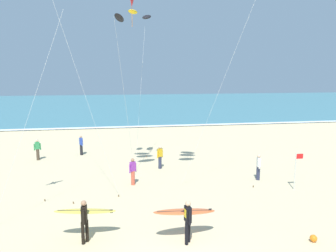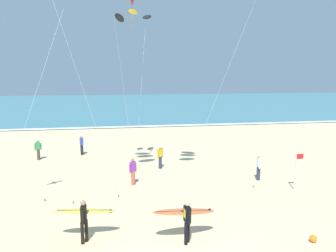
# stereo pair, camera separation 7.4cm
# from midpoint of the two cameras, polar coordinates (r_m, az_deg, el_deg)

# --- Properties ---
(ocean_water) EXTENTS (160.00, 60.00, 0.08)m
(ocean_water) POSITION_cam_midpoint_polar(r_m,az_deg,el_deg) (67.92, -7.78, 3.95)
(ocean_water) COLOR teal
(ocean_water) RESTS_ON ground
(shoreline_foam) EXTENTS (160.00, 1.05, 0.01)m
(shoreline_foam) POSITION_cam_midpoint_polar(r_m,az_deg,el_deg) (38.46, -6.40, -0.10)
(shoreline_foam) COLOR white
(shoreline_foam) RESTS_ON ocean_water
(surfer_lead) EXTENTS (2.37, 0.90, 1.71)m
(surfer_lead) POSITION_cam_midpoint_polar(r_m,az_deg,el_deg) (13.00, -14.91, -15.23)
(surfer_lead) COLOR black
(surfer_lead) RESTS_ON ground
(surfer_trailing) EXTENTS (2.56, 1.06, 1.71)m
(surfer_trailing) POSITION_cam_midpoint_polar(r_m,az_deg,el_deg) (12.59, 3.11, -15.71)
(surfer_trailing) COLOR black
(surfer_trailing) RESTS_ON ground
(kite_diamond_scarlet_far) EXTENTS (1.30, 4.04, 11.60)m
(kite_diamond_scarlet_far) POSITION_cam_midpoint_polar(r_m,az_deg,el_deg) (19.79, -6.74, 21.45)
(kite_diamond_scarlet_far) COLOR red
(kite_diamond_scarlet_far) RESTS_ON ground
(kite_arc_golden_low) EXTENTS (2.53, 3.94, 10.31)m
(kite_arc_golden_low) POSITION_cam_midpoint_polar(r_m,az_deg,el_deg) (21.06, -6.45, 19.08)
(kite_arc_golden_low) COLOR black
(kite_arc_golden_low) RESTS_ON ground
(bystander_blue_top) EXTENTS (0.31, 0.45, 1.59)m
(bystander_blue_top) POSITION_cam_midpoint_polar(r_m,az_deg,el_deg) (26.06, -15.44, -3.32)
(bystander_blue_top) COLOR black
(bystander_blue_top) RESTS_ON ground
(bystander_white_top) EXTENTS (0.24, 0.49, 1.59)m
(bystander_white_top) POSITION_cam_midpoint_polar(r_m,az_deg,el_deg) (20.10, 15.86, -7.09)
(bystander_white_top) COLOR #2D334C
(bystander_white_top) RESTS_ON ground
(bystander_purple_top) EXTENTS (0.42, 0.33, 1.59)m
(bystander_purple_top) POSITION_cam_midpoint_polar(r_m,az_deg,el_deg) (18.62, -6.47, -8.11)
(bystander_purple_top) COLOR #D8593F
(bystander_purple_top) RESTS_ON ground
(bystander_yellow_top) EXTENTS (0.43, 0.33, 1.59)m
(bystander_yellow_top) POSITION_cam_midpoint_polar(r_m,az_deg,el_deg) (21.60, -1.56, -5.58)
(bystander_yellow_top) COLOR #2D334C
(bystander_yellow_top) RESTS_ON ground
(bystander_green_top) EXTENTS (0.48, 0.27, 1.59)m
(bystander_green_top) POSITION_cam_midpoint_polar(r_m,az_deg,el_deg) (25.61, -22.51, -3.92)
(bystander_green_top) COLOR #4C3D2D
(bystander_green_top) RESTS_ON ground
(lifeguard_flag) EXTENTS (0.45, 0.05, 2.10)m
(lifeguard_flag) POSITION_cam_midpoint_polar(r_m,az_deg,el_deg) (19.03, 21.98, -6.94)
(lifeguard_flag) COLOR silver
(lifeguard_flag) RESTS_ON ground
(beach_ball) EXTENTS (0.28, 0.28, 0.28)m
(beach_ball) POSITION_cam_midpoint_polar(r_m,az_deg,el_deg) (14.06, 24.57, -17.91)
(beach_ball) COLOR orange
(beach_ball) RESTS_ON ground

